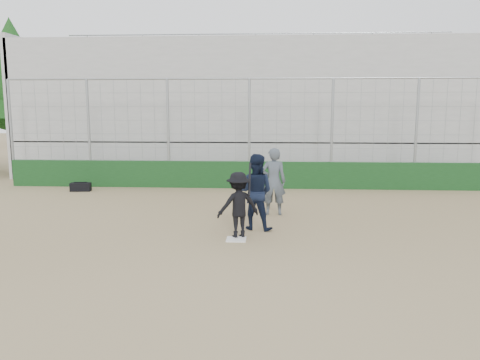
# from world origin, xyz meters

# --- Properties ---
(ground) EXTENTS (90.00, 90.00, 0.00)m
(ground) POSITION_xyz_m (0.00, 0.00, 0.00)
(ground) COLOR brown
(ground) RESTS_ON ground
(home_plate) EXTENTS (0.44, 0.44, 0.02)m
(home_plate) POSITION_xyz_m (0.00, 0.00, 0.01)
(home_plate) COLOR white
(home_plate) RESTS_ON ground
(backstop) EXTENTS (18.10, 0.25, 4.04)m
(backstop) POSITION_xyz_m (0.00, 7.00, 0.96)
(backstop) COLOR #113715
(backstop) RESTS_ON ground
(bleachers) EXTENTS (20.25, 6.70, 6.98)m
(bleachers) POSITION_xyz_m (0.00, 11.95, 2.92)
(bleachers) COLOR #A0A0A0
(bleachers) RESTS_ON ground
(tree_left) EXTENTS (4.48, 4.48, 7.00)m
(tree_left) POSITION_xyz_m (-11.00, 11.00, 4.39)
(tree_left) COLOR #3C2915
(tree_left) RESTS_ON ground
(batter_at_plate) EXTENTS (1.11, 0.88, 1.69)m
(batter_at_plate) POSITION_xyz_m (0.03, 0.22, 0.76)
(batter_at_plate) COLOR black
(batter_at_plate) RESTS_ON ground
(catcher_crouched) EXTENTS (1.08, 0.95, 1.24)m
(catcher_crouched) POSITION_xyz_m (0.40, 0.94, 0.62)
(catcher_crouched) COLOR black
(catcher_crouched) RESTS_ON ground
(umpire) EXTENTS (0.68, 0.45, 1.68)m
(umpire) POSITION_xyz_m (0.86, 2.61, 0.84)
(umpire) COLOR #464F59
(umpire) RESTS_ON ground
(equipment_bag) EXTENTS (0.73, 0.37, 0.34)m
(equipment_bag) POSITION_xyz_m (-5.99, 5.94, 0.15)
(equipment_bag) COLOR black
(equipment_bag) RESTS_ON ground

